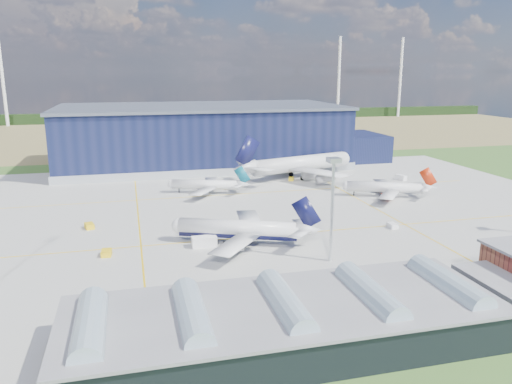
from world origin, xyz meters
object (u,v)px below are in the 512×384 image
object	(u,v)px
gse_cart_a	(393,226)
gse_cart_b	(195,184)
gse_van_a	(204,242)
gse_tug_c	(291,179)
gse_tug_a	(89,226)
hangar	(208,138)
light_mast_center	(333,193)
airliner_red	(385,182)
gse_van_b	(401,177)
airliner_navy	(238,220)
gse_van_c	(381,284)
gse_tug_b	(106,253)
airliner_regional	(205,180)
airstair	(360,284)
airliner_widebody	(301,156)

from	to	relation	value
gse_cart_a	gse_cart_b	size ratio (longest dim) A/B	1.12
gse_van_a	gse_tug_c	bearing A→B (deg)	-34.93
gse_cart_b	gse_tug_a	bearing A→B (deg)	174.60
gse_cart_a	gse_tug_c	distance (m)	63.57
gse_van_a	gse_cart_a	size ratio (longest dim) A/B	1.94
hangar	light_mast_center	bearing A→B (deg)	-86.70
airliner_red	gse_van_b	bearing A→B (deg)	-106.93
airliner_navy	gse_van_c	size ratio (longest dim) A/B	8.46
gse_van_b	gse_van_c	world-z (taller)	gse_van_c
gse_cart_a	gse_tug_b	bearing A→B (deg)	-178.25
hangar	gse_cart_a	world-z (taller)	hangar
light_mast_center	gse_van_c	bearing A→B (deg)	-76.63
airliner_red	gse_tug_b	bearing A→B (deg)	45.05
hangar	gse_cart_a	bearing A→B (deg)	-73.12
gse_van_c	light_mast_center	bearing A→B (deg)	15.04
hangar	gse_cart_b	world-z (taller)	hangar
airliner_regional	gse_tug_c	size ratio (longest dim) A/B	9.95
airliner_regional	gse_van_b	world-z (taller)	airliner_regional
airliner_red	airstair	bearing A→B (deg)	82.25
light_mast_center	gse_cart_b	distance (m)	84.60
light_mast_center	gse_van_c	world-z (taller)	light_mast_center
gse_tug_c	airliner_navy	bearing A→B (deg)	-94.73
hangar	airliner_red	size ratio (longest dim) A/B	4.67
light_mast_center	gse_van_c	size ratio (longest dim) A/B	5.25
gse_van_a	gse_cart_b	bearing A→B (deg)	-7.12
airliner_regional	airstair	xyz separation A→B (m)	(16.50, -84.90, -3.25)
gse_tug_b	gse_van_a	size ratio (longest dim) A/B	0.55
gse_cart_b	airstair	bearing A→B (deg)	-136.86
airliner_navy	airliner_widebody	size ratio (longest dim) A/B	0.68
airliner_widebody	gse_tug_c	bearing A→B (deg)	-158.48
airliner_regional	gse_van_a	distance (m)	53.67
gse_van_a	gse_tug_c	distance (m)	78.20
gse_tug_a	airliner_widebody	bearing A→B (deg)	17.60
gse_cart_b	gse_van_c	bearing A→B (deg)	-134.36
airliner_red	airliner_regional	xyz separation A→B (m)	(-56.71, 19.55, -0.32)
gse_tug_c	hangar	bearing A→B (deg)	143.36
gse_tug_c	airliner_red	bearing A→B (deg)	-32.04
light_mast_center	gse_cart_a	bearing A→B (deg)	35.49
light_mast_center	gse_tug_a	bearing A→B (deg)	144.60
airliner_regional	airstair	world-z (taller)	airliner_regional
gse_tug_b	airliner_widebody	bearing A→B (deg)	49.43
airliner_navy	airliner_regional	distance (m)	52.85
airliner_red	gse_van_a	size ratio (longest dim) A/B	5.29
airliner_regional	gse_cart_a	bearing A→B (deg)	149.85
airliner_regional	gse_van_a	size ratio (longest dim) A/B	4.95
airliner_navy	gse_van_b	xyz separation A→B (m)	(75.99, 55.56, -5.02)
airliner_regional	gse_cart_b	distance (m)	13.02
airliner_red	gse_tug_c	size ratio (longest dim) A/B	10.63
airliner_regional	gse_tug_c	xyz separation A→B (m)	(34.95, 12.23, -4.10)
light_mast_center	airliner_regional	world-z (taller)	light_mast_center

